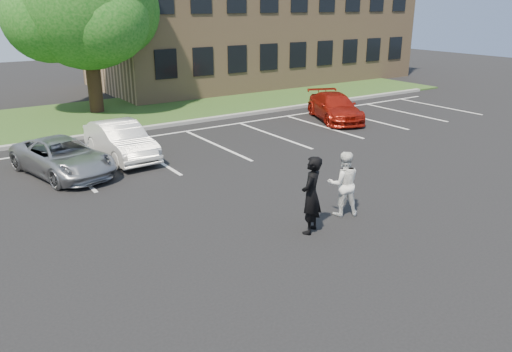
{
  "coord_description": "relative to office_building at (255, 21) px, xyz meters",
  "views": [
    {
      "loc": [
        -6.6,
        -8.82,
        5.36
      ],
      "look_at": [
        0.0,
        1.0,
        1.25
      ],
      "focal_mm": 35.0,
      "sensor_mm": 36.0,
      "label": 1
    }
  ],
  "objects": [
    {
      "name": "tree",
      "position": [
        -13.16,
        -5.11,
        1.19
      ],
      "size": [
        7.8,
        7.2,
        8.8
      ],
      "color": "black",
      "rests_on": "ground"
    },
    {
      "name": "curb",
      "position": [
        -14.0,
        -9.99,
        -4.08
      ],
      "size": [
        40.0,
        0.3,
        0.15
      ],
      "primitive_type": "cube",
      "color": "gray",
      "rests_on": "ground"
    },
    {
      "name": "office_building",
      "position": [
        0.0,
        0.0,
        0.0
      ],
      "size": [
        22.4,
        10.4,
        8.3
      ],
      "color": "#987954",
      "rests_on": "ground"
    },
    {
      "name": "grass_strip",
      "position": [
        -14.0,
        -5.99,
        -4.12
      ],
      "size": [
        44.0,
        8.0,
        0.08
      ],
      "primitive_type": "cube",
      "color": "#2D4C1D",
      "rests_on": "ground"
    },
    {
      "name": "car_red_compact",
      "position": [
        -4.23,
        -13.26,
        -3.53
      ],
      "size": [
        3.28,
        4.66,
        1.25
      ],
      "primitive_type": "imported",
      "rotation": [
        0.0,
        0.0,
        -0.39
      ],
      "color": "maroon",
      "rests_on": "ground"
    },
    {
      "name": "stall_lines",
      "position": [
        -12.6,
        -13.04,
        -4.15
      ],
      "size": [
        34.0,
        5.36,
        0.01
      ],
      "color": "silver",
      "rests_on": "ground"
    },
    {
      "name": "car_silver_minivan",
      "position": [
        -17.14,
        -14.31,
        -3.57
      ],
      "size": [
        2.93,
        4.6,
        1.18
      ],
      "primitive_type": "imported",
      "rotation": [
        0.0,
        0.0,
        0.24
      ],
      "color": "#9FA1A6",
      "rests_on": "ground"
    },
    {
      "name": "man_black_suit",
      "position": [
        -13.24,
        -22.25,
        -3.18
      ],
      "size": [
        0.85,
        0.77,
        1.95
      ],
      "primitive_type": "imported",
      "rotation": [
        0.0,
        0.0,
        3.69
      ],
      "color": "black",
      "rests_on": "ground"
    },
    {
      "name": "ground_plane",
      "position": [
        -14.0,
        -21.99,
        -4.16
      ],
      "size": [
        90.0,
        90.0,
        0.0
      ],
      "primitive_type": "plane",
      "color": "black",
      "rests_on": "ground"
    },
    {
      "name": "car_white_sedan",
      "position": [
        -14.94,
        -13.62,
        -3.49
      ],
      "size": [
        1.58,
        4.09,
        1.33
      ],
      "primitive_type": "imported",
      "rotation": [
        0.0,
        0.0,
        0.04
      ],
      "color": "white",
      "rests_on": "ground"
    },
    {
      "name": "man_white_shirt",
      "position": [
        -11.83,
        -21.88,
        -3.28
      ],
      "size": [
        1.06,
        0.98,
        1.75
      ],
      "primitive_type": "imported",
      "rotation": [
        0.0,
        0.0,
        2.66
      ],
      "color": "white",
      "rests_on": "ground"
    }
  ]
}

